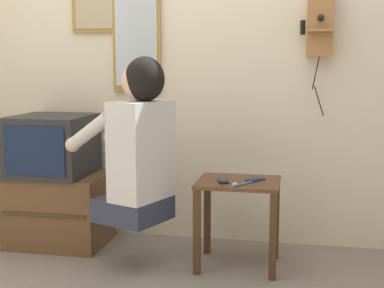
{
  "coord_description": "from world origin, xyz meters",
  "views": [
    {
      "loc": [
        0.78,
        -2.53,
        1.21
      ],
      "look_at": [
        0.16,
        0.53,
        0.75
      ],
      "focal_mm": 50.0,
      "sensor_mm": 36.0,
      "label": 1
    }
  ],
  "objects_px": {
    "wall_mirror": "(137,33)",
    "television": "(53,145)",
    "person": "(138,143)",
    "cell_phone_spare": "(255,180)",
    "cell_phone_held": "(223,181)",
    "framed_picture": "(100,5)",
    "wall_phone_antique": "(320,23)",
    "toothbrush": "(241,184)"
  },
  "relations": [
    {
      "from": "cell_phone_held",
      "to": "toothbrush",
      "type": "relative_size",
      "value": 0.96
    },
    {
      "from": "cell_phone_spare",
      "to": "person",
      "type": "bearing_deg",
      "value": -130.35
    },
    {
      "from": "framed_picture",
      "to": "cell_phone_spare",
      "type": "bearing_deg",
      "value": -21.44
    },
    {
      "from": "television",
      "to": "cell_phone_held",
      "type": "xyz_separation_m",
      "value": [
        1.18,
        -0.21,
        -0.15
      ]
    },
    {
      "from": "cell_phone_held",
      "to": "cell_phone_spare",
      "type": "bearing_deg",
      "value": 7.8
    },
    {
      "from": "wall_phone_antique",
      "to": "wall_mirror",
      "type": "height_order",
      "value": "wall_mirror"
    },
    {
      "from": "framed_picture",
      "to": "cell_phone_held",
      "type": "xyz_separation_m",
      "value": [
        0.93,
        -0.51,
        -1.08
      ]
    },
    {
      "from": "person",
      "to": "wall_phone_antique",
      "type": "xyz_separation_m",
      "value": [
        1.02,
        0.57,
        0.71
      ]
    },
    {
      "from": "cell_phone_spare",
      "to": "cell_phone_held",
      "type": "bearing_deg",
      "value": -124.09
    },
    {
      "from": "person",
      "to": "cell_phone_held",
      "type": "bearing_deg",
      "value": -55.61
    },
    {
      "from": "wall_mirror",
      "to": "cell_phone_spare",
      "type": "bearing_deg",
      "value": -26.85
    },
    {
      "from": "framed_picture",
      "to": "wall_mirror",
      "type": "height_order",
      "value": "wall_mirror"
    },
    {
      "from": "television",
      "to": "wall_mirror",
      "type": "bearing_deg",
      "value": 30.18
    },
    {
      "from": "person",
      "to": "wall_mirror",
      "type": "bearing_deg",
      "value": 39.18
    },
    {
      "from": "framed_picture",
      "to": "toothbrush",
      "type": "distance_m",
      "value": 1.61
    },
    {
      "from": "wall_mirror",
      "to": "cell_phone_held",
      "type": "bearing_deg",
      "value": -36.8
    },
    {
      "from": "wall_phone_antique",
      "to": "wall_mirror",
      "type": "relative_size",
      "value": 1.03
    },
    {
      "from": "cell_phone_spare",
      "to": "toothbrush",
      "type": "xyz_separation_m",
      "value": [
        -0.07,
        -0.14,
        0.0
      ]
    },
    {
      "from": "cell_phone_held",
      "to": "television",
      "type": "bearing_deg",
      "value": 156.3
    },
    {
      "from": "wall_mirror",
      "to": "cell_phone_spare",
      "type": "height_order",
      "value": "wall_mirror"
    },
    {
      "from": "framed_picture",
      "to": "wall_mirror",
      "type": "xyz_separation_m",
      "value": [
        0.26,
        -0.0,
        -0.19
      ]
    },
    {
      "from": "wall_phone_antique",
      "to": "cell_phone_spare",
      "type": "relative_size",
      "value": 6.03
    },
    {
      "from": "television",
      "to": "cell_phone_held",
      "type": "distance_m",
      "value": 1.21
    },
    {
      "from": "television",
      "to": "toothbrush",
      "type": "xyz_separation_m",
      "value": [
        1.29,
        -0.28,
        -0.14
      ]
    },
    {
      "from": "cell_phone_held",
      "to": "cell_phone_spare",
      "type": "distance_m",
      "value": 0.2
    },
    {
      "from": "television",
      "to": "wall_mirror",
      "type": "relative_size",
      "value": 0.64
    },
    {
      "from": "cell_phone_held",
      "to": "wall_phone_antique",
      "type": "bearing_deg",
      "value": 27.27
    },
    {
      "from": "wall_mirror",
      "to": "toothbrush",
      "type": "bearing_deg",
      "value": -36.15
    },
    {
      "from": "cell_phone_held",
      "to": "cell_phone_spare",
      "type": "height_order",
      "value": "same"
    },
    {
      "from": "framed_picture",
      "to": "wall_mirror",
      "type": "relative_size",
      "value": 0.52
    },
    {
      "from": "framed_picture",
      "to": "wall_mirror",
      "type": "bearing_deg",
      "value": -0.7
    },
    {
      "from": "television",
      "to": "framed_picture",
      "type": "distance_m",
      "value": 1.01
    },
    {
      "from": "cell_phone_spare",
      "to": "framed_picture",
      "type": "bearing_deg",
      "value": -166.83
    },
    {
      "from": "wall_phone_antique",
      "to": "cell_phone_spare",
      "type": "bearing_deg",
      "value": -132.18
    },
    {
      "from": "cell_phone_spare",
      "to": "wall_mirror",
      "type": "bearing_deg",
      "value": -172.24
    },
    {
      "from": "wall_mirror",
      "to": "television",
      "type": "bearing_deg",
      "value": -149.82
    },
    {
      "from": "framed_picture",
      "to": "cell_phone_held",
      "type": "relative_size",
      "value": 3.06
    },
    {
      "from": "wall_mirror",
      "to": "cell_phone_spare",
      "type": "distance_m",
      "value": 1.31
    },
    {
      "from": "person",
      "to": "framed_picture",
      "type": "distance_m",
      "value": 1.15
    },
    {
      "from": "wall_mirror",
      "to": "wall_phone_antique",
      "type": "bearing_deg",
      "value": -1.92
    },
    {
      "from": "person",
      "to": "wall_phone_antique",
      "type": "bearing_deg",
      "value": -38.94
    },
    {
      "from": "person",
      "to": "toothbrush",
      "type": "distance_m",
      "value": 0.64
    }
  ]
}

